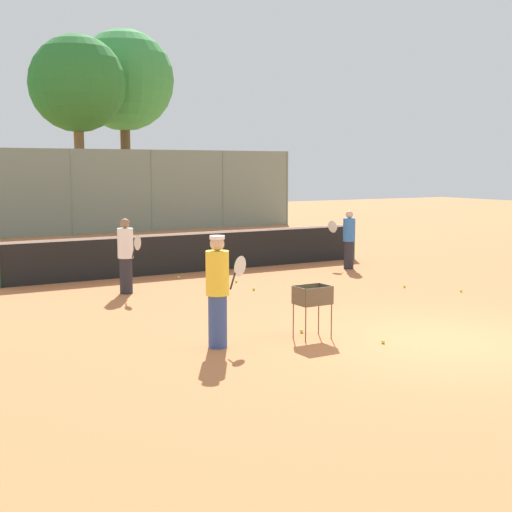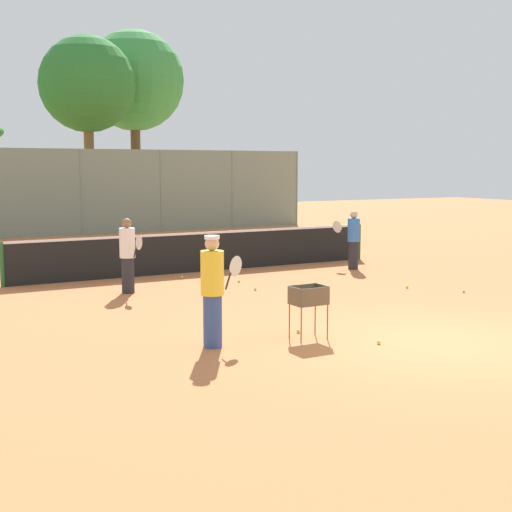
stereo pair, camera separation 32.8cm
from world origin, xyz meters
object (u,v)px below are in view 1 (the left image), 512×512
(player_red_cap, at_px, (126,255))
(parked_car, at_px, (131,212))
(ball_cart, at_px, (311,299))
(player_white_outfit, at_px, (218,290))
(tennis_net, at_px, (200,251))
(player_yellow_shirt, at_px, (349,239))

(player_red_cap, xyz_separation_m, parked_car, (6.50, 17.01, -0.20))
(ball_cart, bearing_deg, player_red_cap, 101.84)
(player_white_outfit, height_order, parked_car, player_white_outfit)
(player_white_outfit, xyz_separation_m, player_red_cap, (0.44, 5.25, -0.05))
(tennis_net, distance_m, player_white_outfit, 8.13)
(player_yellow_shirt, xyz_separation_m, ball_cart, (-5.49, -6.07, -0.18))
(player_white_outfit, xyz_separation_m, parked_car, (6.94, 22.26, -0.25))
(ball_cart, bearing_deg, player_yellow_shirt, 47.89)
(player_yellow_shirt, distance_m, parked_car, 16.44)
(parked_car, bearing_deg, player_red_cap, -110.92)
(player_white_outfit, bearing_deg, tennis_net, 45.55)
(tennis_net, height_order, parked_car, parked_car)
(player_red_cap, bearing_deg, ball_cart, 2.71)
(player_white_outfit, height_order, player_yellow_shirt, player_white_outfit)
(parked_car, bearing_deg, player_white_outfit, -107.31)
(tennis_net, height_order, ball_cart, tennis_net)
(parked_car, bearing_deg, tennis_net, -103.73)
(player_yellow_shirt, bearing_deg, tennis_net, 42.92)
(player_white_outfit, height_order, player_red_cap, player_white_outfit)
(player_yellow_shirt, height_order, ball_cart, player_yellow_shirt)
(ball_cart, bearing_deg, player_white_outfit, 171.04)
(player_red_cap, distance_m, parked_car, 18.21)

